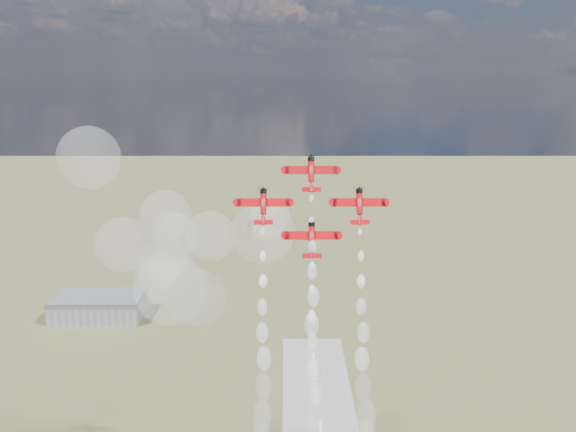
# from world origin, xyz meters

# --- Properties ---
(hangar) EXTENTS (50.00, 28.00, 13.00)m
(hangar) POSITION_xyz_m (-120.00, 180.00, 6.50)
(hangar) COLOR gray
(hangar) RESTS_ON ground
(plane_lead) EXTENTS (13.46, 6.56, 9.01)m
(plane_lead) POSITION_xyz_m (-7.09, 10.85, 111.08)
(plane_lead) COLOR red
(plane_lead) RESTS_ON ground
(plane_left) EXTENTS (13.46, 6.56, 9.01)m
(plane_left) POSITION_xyz_m (-19.40, 7.23, 103.26)
(plane_left) COLOR red
(plane_left) RESTS_ON ground
(plane_right) EXTENTS (13.46, 6.56, 9.01)m
(plane_right) POSITION_xyz_m (5.21, 7.23, 103.26)
(plane_right) COLOR red
(plane_right) RESTS_ON ground
(plane_slot) EXTENTS (13.46, 6.56, 9.01)m
(plane_slot) POSITION_xyz_m (-7.09, 3.62, 95.44)
(plane_slot) COLOR red
(plane_slot) RESTS_ON ground
(smoke_trail_lead) EXTENTS (5.73, 23.98, 48.30)m
(smoke_trail_lead) POSITION_xyz_m (-6.99, -8.71, 68.77)
(smoke_trail_lead) COLOR white
(smoke_trail_lead) RESTS_ON plane_lead
(smoke_trail_left) EXTENTS (5.28, 24.48, 48.63)m
(smoke_trail_left) POSITION_xyz_m (-19.39, -12.61, 60.77)
(smoke_trail_left) COLOR white
(smoke_trail_left) RESTS_ON plane_left
(smoke_trail_right) EXTENTS (5.53, 24.04, 48.18)m
(smoke_trail_right) POSITION_xyz_m (5.15, -12.57, 60.78)
(smoke_trail_right) COLOR white
(smoke_trail_right) RESTS_ON plane_right
(drifted_smoke_cloud) EXTENTS (62.95, 39.84, 56.83)m
(drifted_smoke_cloud) POSITION_xyz_m (-44.32, 19.68, 87.64)
(drifted_smoke_cloud) COLOR white
(drifted_smoke_cloud) RESTS_ON ground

